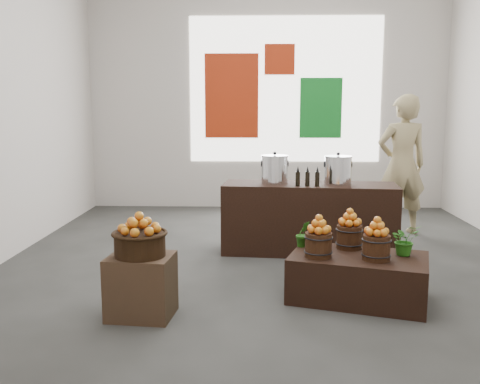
{
  "coord_description": "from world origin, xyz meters",
  "views": [
    {
      "loc": [
        -0.18,
        -5.65,
        1.72
      ],
      "look_at": [
        -0.34,
        -0.4,
        0.88
      ],
      "focal_mm": 40.0,
      "sensor_mm": 36.0,
      "label": 1
    }
  ],
  "objects_px": {
    "wicker_basket": "(140,245)",
    "display_table": "(358,277)",
    "crate": "(141,286)",
    "counter": "(309,218)",
    "shopper": "(402,165)",
    "stock_pot_center": "(338,171)",
    "stock_pot_left": "(275,170)"
  },
  "relations": [
    {
      "from": "wicker_basket",
      "to": "counter",
      "type": "xyz_separation_m",
      "value": [
        1.57,
        2.03,
        -0.2
      ]
    },
    {
      "from": "crate",
      "to": "stock_pot_left",
      "type": "xyz_separation_m",
      "value": [
        1.16,
        2.07,
        0.72
      ]
    },
    {
      "from": "stock_pot_center",
      "to": "shopper",
      "type": "xyz_separation_m",
      "value": [
        1.01,
        1.03,
        -0.04
      ]
    },
    {
      "from": "wicker_basket",
      "to": "shopper",
      "type": "xyz_separation_m",
      "value": [
        2.9,
        3.04,
        0.33
      ]
    },
    {
      "from": "wicker_basket",
      "to": "stock_pot_left",
      "type": "xyz_separation_m",
      "value": [
        1.16,
        2.07,
        0.37
      ]
    },
    {
      "from": "wicker_basket",
      "to": "counter",
      "type": "height_order",
      "value": "counter"
    },
    {
      "from": "wicker_basket",
      "to": "stock_pot_left",
      "type": "height_order",
      "value": "stock_pot_left"
    },
    {
      "from": "wicker_basket",
      "to": "display_table",
      "type": "height_order",
      "value": "wicker_basket"
    },
    {
      "from": "counter",
      "to": "shopper",
      "type": "height_order",
      "value": "shopper"
    },
    {
      "from": "stock_pot_center",
      "to": "stock_pot_left",
      "type": "bearing_deg",
      "value": 174.8
    },
    {
      "from": "stock_pot_center",
      "to": "wicker_basket",
      "type": "bearing_deg",
      "value": -133.32
    },
    {
      "from": "crate",
      "to": "stock_pot_left",
      "type": "relative_size",
      "value": 1.66
    },
    {
      "from": "wicker_basket",
      "to": "display_table",
      "type": "distance_m",
      "value": 1.96
    },
    {
      "from": "shopper",
      "to": "wicker_basket",
      "type": "bearing_deg",
      "value": 37.37
    },
    {
      "from": "counter",
      "to": "stock_pot_center",
      "type": "relative_size",
      "value": 6.47
    },
    {
      "from": "crate",
      "to": "stock_pot_center",
      "type": "bearing_deg",
      "value": 46.68
    },
    {
      "from": "counter",
      "to": "shopper",
      "type": "bearing_deg",
      "value": 42.19
    },
    {
      "from": "wicker_basket",
      "to": "stock_pot_center",
      "type": "height_order",
      "value": "stock_pot_center"
    },
    {
      "from": "stock_pot_center",
      "to": "shopper",
      "type": "distance_m",
      "value": 1.45
    },
    {
      "from": "wicker_basket",
      "to": "shopper",
      "type": "relative_size",
      "value": 0.22
    },
    {
      "from": "wicker_basket",
      "to": "stock_pot_center",
      "type": "bearing_deg",
      "value": 46.68
    },
    {
      "from": "stock_pot_center",
      "to": "shopper",
      "type": "height_order",
      "value": "shopper"
    },
    {
      "from": "crate",
      "to": "display_table",
      "type": "distance_m",
      "value": 1.92
    },
    {
      "from": "wicker_basket",
      "to": "stock_pot_center",
      "type": "xyz_separation_m",
      "value": [
        1.89,
        2.0,
        0.37
      ]
    },
    {
      "from": "shopper",
      "to": "crate",
      "type": "bearing_deg",
      "value": 37.37
    },
    {
      "from": "wicker_basket",
      "to": "display_table",
      "type": "bearing_deg",
      "value": 13.56
    },
    {
      "from": "wicker_basket",
      "to": "counter",
      "type": "relative_size",
      "value": 0.2
    },
    {
      "from": "wicker_basket",
      "to": "display_table",
      "type": "xyz_separation_m",
      "value": [
        1.86,
        0.45,
        -0.41
      ]
    },
    {
      "from": "stock_pot_left",
      "to": "shopper",
      "type": "distance_m",
      "value": 2.0
    },
    {
      "from": "crate",
      "to": "counter",
      "type": "bearing_deg",
      "value": 52.32
    },
    {
      "from": "display_table",
      "to": "stock_pot_center",
      "type": "xyz_separation_m",
      "value": [
        0.03,
        1.56,
        0.78
      ]
    },
    {
      "from": "counter",
      "to": "stock_pot_center",
      "type": "height_order",
      "value": "stock_pot_center"
    }
  ]
}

